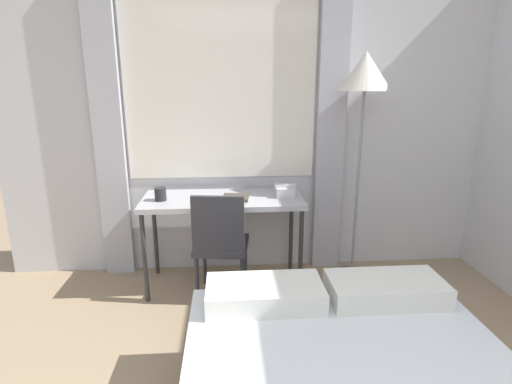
% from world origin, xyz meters
% --- Properties ---
extents(wall_back_with_window, '(4.65, 0.13, 2.70)m').
position_xyz_m(wall_back_with_window, '(-0.06, 2.94, 1.35)').
color(wall_back_with_window, silver).
rests_on(wall_back_with_window, ground_plane).
extents(desk, '(1.28, 0.55, 0.76)m').
position_xyz_m(desk, '(-0.45, 2.59, 0.69)').
color(desk, '#B2B2B7').
rests_on(desk, ground_plane).
extents(desk_chair, '(0.44, 0.44, 0.87)m').
position_xyz_m(desk_chair, '(-0.47, 2.34, 0.49)').
color(desk_chair, '#333338').
rests_on(desk_chair, ground_plane).
extents(standing_lamp, '(0.41, 0.41, 1.88)m').
position_xyz_m(standing_lamp, '(0.66, 2.64, 1.64)').
color(standing_lamp, '#4C4C51').
rests_on(standing_lamp, ground_plane).
extents(telephone, '(0.17, 0.15, 0.10)m').
position_xyz_m(telephone, '(0.05, 2.59, 0.80)').
color(telephone, silver).
rests_on(telephone, desk).
extents(book, '(0.22, 0.21, 0.02)m').
position_xyz_m(book, '(-0.35, 2.53, 0.77)').
color(book, '#4C4238').
rests_on(book, desk).
extents(mug, '(0.09, 0.09, 0.10)m').
position_xyz_m(mug, '(-0.93, 2.54, 0.81)').
color(mug, '#262628').
rests_on(mug, desk).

